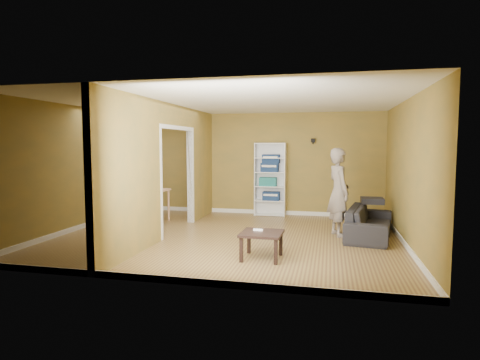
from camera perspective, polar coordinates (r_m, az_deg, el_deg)
name	(u,v)px	position (r m, az deg, el deg)	size (l,w,h in m)	color
room_shell	(228,170)	(7.72, -1.78, 1.38)	(6.50, 6.50, 6.50)	olive
partition	(169,170)	(8.10, -10.02, 1.48)	(0.22, 5.50, 2.60)	olive
wall_speaker	(313,140)	(10.16, 10.34, 5.56)	(0.10, 0.10, 0.10)	black
sofa	(370,217)	(8.26, 17.95, -5.09)	(0.84, 1.97, 0.75)	#2D2E32
person	(339,184)	(8.09, 13.87, -0.62)	(0.58, 0.74, 2.03)	slate
bookshelf	(271,179)	(10.21, 4.37, 0.12)	(0.78, 0.34, 1.84)	white
paper_box_navy_a	(271,196)	(10.20, 4.46, -2.28)	(0.42, 0.27, 0.21)	navy
paper_box_teal	(268,182)	(10.17, 4.00, -0.24)	(0.42, 0.27, 0.22)	#148867
paper_box_navy_b	(270,167)	(10.14, 4.25, 1.80)	(0.43, 0.28, 0.22)	#182448
paper_box_navy_c	(271,159)	(10.13, 4.44, 3.01)	(0.42, 0.28, 0.22)	#1E284E
coffee_table	(262,236)	(6.36, 3.11, -7.98)	(0.64, 0.64, 0.42)	black
game_controller	(258,230)	(6.44, 2.60, -7.08)	(0.15, 0.04, 0.03)	white
dining_table	(139,193)	(9.59, -14.13, -1.74)	(1.22, 0.82, 0.77)	#E8AC81
chair_left	(113,199)	(10.01, -17.56, -2.58)	(0.47, 0.47, 1.01)	beige
chair_near	(131,206)	(8.97, -15.29, -3.53)	(0.44, 0.44, 0.97)	tan
chair_far	(153,197)	(10.16, -12.20, -2.42)	(0.45, 0.45, 0.99)	tan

